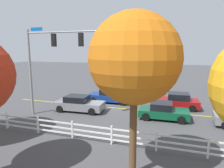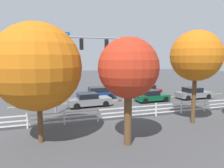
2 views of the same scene
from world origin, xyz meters
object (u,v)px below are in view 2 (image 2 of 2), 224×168
tree_2 (128,69)px  car_4 (97,93)px  car_3 (151,96)px  car_2 (193,93)px  car_1 (89,100)px  tree_1 (196,56)px  car_0 (146,91)px  tree_0 (38,67)px

tree_2 → car_4: bearing=-96.0°
car_3 → tree_2: 12.99m
car_2 → car_1: bearing=-178.9°
tree_1 → tree_2: bearing=18.8°
car_1 → tree_2: (-0.33, 9.96, 3.75)m
car_0 → car_1: (8.45, 3.70, -0.02)m
car_2 → tree_1: 11.24m
tree_0 → tree_1: bearing=-178.5°
tree_0 → tree_2: (-4.85, 1.88, -0.08)m
car_3 → tree_1: (0.76, 8.02, 4.54)m
car_3 → car_1: bearing=179.7°
tree_2 → car_0: bearing=-120.7°
car_1 → car_4: size_ratio=1.00×
car_3 → tree_1: bearing=-97.5°
car_4 → car_0: bearing=178.4°
car_3 → car_0: bearing=71.8°
car_2 → car_3: size_ratio=1.11×
tree_0 → car_1: bearing=-119.2°
car_1 → car_3: 7.45m
car_0 → tree_2: 16.33m
tree_0 → tree_2: 5.20m
tree_0 → tree_1: 11.22m
car_0 → car_4: 6.67m
car_3 → car_4: car_4 is taller
car_0 → car_1: size_ratio=0.93×
tree_0 → tree_1: size_ratio=0.99×
car_0 → car_3: car_0 is taller
car_1 → tree_1: tree_1 is taller
tree_2 → car_1: bearing=-88.1°
tree_2 → tree_0: bearing=-21.2°
tree_2 → car_3: bearing=-124.9°
car_1 → car_4: 4.22m
car_3 → car_4: size_ratio=0.87×
car_3 → tree_0: (11.96, 8.31, 3.87)m
car_3 → tree_1: tree_1 is taller
tree_1 → tree_0: bearing=1.5°
car_3 → car_4: 6.71m
car_1 → tree_1: size_ratio=0.64×
car_3 → car_4: (5.66, -3.61, 0.06)m
car_1 → car_3: (-7.44, -0.23, -0.04)m
car_2 → tree_0: bearing=-154.7°
car_0 → car_1: 9.23m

